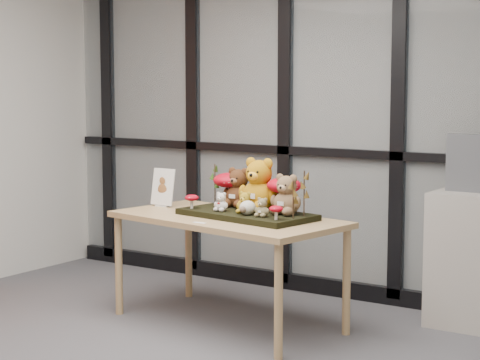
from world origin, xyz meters
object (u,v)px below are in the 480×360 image
Objects in this scene: mushroom_back_right at (284,193)px; sign_holder at (163,189)px; diorama_tray at (247,214)px; mushroom_front_left at (192,201)px; bear_beige_small at (262,206)px; bear_brown_medium at (239,185)px; bear_small_yellow at (245,201)px; bear_pooh_yellow at (259,181)px; bear_white_bow at (221,201)px; display_table at (228,227)px; mushroom_front_right at (276,212)px; bear_tan_back at (287,192)px; plush_cream_hedgehog at (248,207)px; mushroom_back_left at (230,188)px.

sign_holder is (-0.96, -0.02, -0.04)m from mushroom_back_right.
mushroom_front_left is at bearing -157.56° from diorama_tray.
bear_beige_small reaches higher than diorama_tray.
bear_brown_medium reaches higher than bear_small_yellow.
bear_small_yellow is 0.17m from bear_beige_small.
bear_beige_small is (0.16, -0.22, -0.12)m from bear_pooh_yellow.
bear_white_bow is 0.23m from mushroom_front_left.
mushroom_front_left is at bearing -168.90° from bear_small_yellow.
display_table is at bearing 11.24° from mushroom_front_left.
diorama_tray is at bearing -102.83° from bear_pooh_yellow.
display_table is 4.32× the size of bear_pooh_yellow.
bear_beige_small reaches higher than mushroom_front_left.
sign_holder reaches higher than mushroom_front_right.
bear_tan_back reaches higher than mushroom_front_right.
bear_beige_small is at bearing -105.27° from bear_tan_back.
mushroom_back_right is at bearing 66.72° from plush_cream_hedgehog.
bear_small_yellow is 0.07m from plush_cream_hedgehog.
diorama_tray is at bearing 26.57° from display_table.
mushroom_back_right is at bearing 3.17° from bear_brown_medium.
bear_white_bow is 0.62m from sign_holder.
bear_brown_medium is at bearing 141.19° from bear_small_yellow.
sign_holder is (-0.62, 0.12, 0.19)m from display_table.
bear_small_yellow is at bearing 146.32° from plush_cream_hedgehog.
bear_white_bow is at bearing 2.10° from mushroom_front_left.
mushroom_back_left is at bearing 176.39° from bear_tan_back.
bear_pooh_yellow is 2.43× the size of bear_small_yellow.
bear_white_bow is at bearing -127.18° from bear_pooh_yellow.
display_table is 0.66m from sign_holder.
mushroom_front_right is (0.69, -0.09, -0.00)m from mushroom_front_left.
sign_holder is at bearing 176.67° from bear_beige_small.
mushroom_back_left is (-0.11, 0.19, 0.23)m from display_table.
mushroom_back_left reaches higher than bear_beige_small.
bear_pooh_yellow is at bearing 98.80° from bear_small_yellow.
display_table is 12.20× the size of bear_beige_small.
mushroom_back_left is (-0.27, 0.22, 0.05)m from bear_small_yellow.
display_table is 10.47× the size of bear_small_yellow.
bear_tan_back is (0.39, 0.07, 0.24)m from display_table.
bear_brown_medium is 0.58m from mushroom_front_right.
bear_small_yellow is at bearing 170.66° from bear_beige_small.
mushroom_front_left is 1.06× the size of mushroom_front_right.
bear_tan_back is at bearing 103.90° from mushroom_front_right.
mushroom_back_left is (-0.50, 0.11, -0.02)m from bear_tan_back.
display_table is at bearing -160.28° from bear_tan_back.
bear_beige_small is at bearing -23.75° from diorama_tray.
sign_holder reaches higher than mushroom_front_left.
bear_tan_back reaches higher than mushroom_back_left.
sign_holder is at bearing 177.96° from bear_small_yellow.
mushroom_front_right is at bearing -4.63° from plush_cream_hedgehog.
mushroom_back_right is at bearing 17.35° from mushroom_front_left.
diorama_tray is 0.16m from plush_cream_hedgehog.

